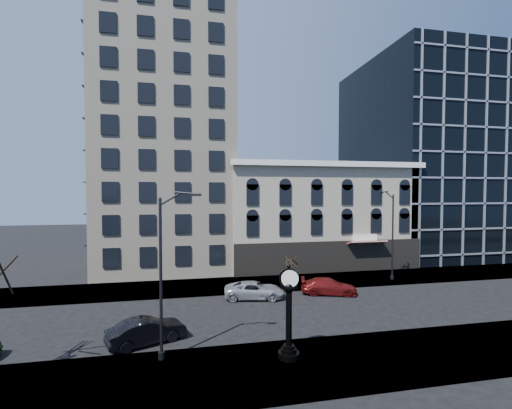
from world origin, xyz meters
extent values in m
plane|color=black|center=(0.00, 0.00, 0.00)|extent=(160.00, 160.00, 0.00)
cube|color=gray|center=(0.00, 8.00, 0.06)|extent=(160.00, 6.00, 0.12)
cube|color=gray|center=(0.00, -8.00, 0.06)|extent=(160.00, 6.00, 0.12)
cube|color=beige|center=(-6.00, 19.00, 19.00)|extent=(15.00, 15.00, 38.00)
cube|color=#A19B84|center=(12.00, 16.00, 6.00)|extent=(22.00, 10.00, 12.00)
cube|color=white|center=(12.00, 10.80, 12.20)|extent=(22.60, 0.80, 0.60)
cube|color=black|center=(12.00, 10.95, 1.80)|extent=(22.00, 0.30, 3.60)
cube|color=maroon|center=(16.00, 10.40, 3.40)|extent=(4.50, 1.18, 0.55)
cube|color=black|center=(32.00, 21.00, 14.00)|extent=(20.00, 20.00, 28.00)
cylinder|color=black|center=(1.56, -7.20, 0.28)|extent=(1.15, 1.15, 0.31)
cylinder|color=black|center=(1.56, -7.20, 0.54)|extent=(0.84, 0.84, 0.21)
cylinder|color=black|center=(1.56, -7.20, 0.73)|extent=(0.63, 0.63, 0.17)
cylinder|color=black|center=(1.56, -7.20, 2.32)|extent=(0.33, 0.33, 3.03)
sphere|color=black|center=(1.56, -7.20, 3.94)|extent=(0.59, 0.59, 0.59)
cube|color=black|center=(1.56, -7.20, 4.04)|extent=(0.97, 0.48, 0.26)
cylinder|color=black|center=(1.56, -7.20, 4.46)|extent=(1.14, 0.62, 1.09)
cylinder|color=white|center=(1.56, -7.38, 4.46)|extent=(0.89, 0.27, 0.92)
cylinder|color=white|center=(1.56, -7.02, 4.46)|extent=(0.89, 0.27, 0.92)
sphere|color=black|center=(1.56, -7.20, 5.09)|extent=(0.21, 0.21, 0.21)
cylinder|color=black|center=(-5.15, -6.00, 4.43)|extent=(0.16, 0.16, 8.63)
cylinder|color=black|center=(-5.15, -6.00, 0.32)|extent=(0.36, 0.36, 0.40)
cube|color=black|center=(-3.30, -6.43, 8.90)|extent=(0.59, 0.34, 0.14)
cylinder|color=black|center=(16.82, 6.77, 4.47)|extent=(0.16, 0.16, 8.71)
cylinder|color=black|center=(16.82, 6.77, 0.32)|extent=(0.36, 0.36, 0.41)
cube|color=black|center=(14.98, 6.20, 8.98)|extent=(0.60, 0.38, 0.14)
cylinder|color=#2D2416|center=(5.90, 6.28, 1.19)|extent=(0.20, 0.20, 2.15)
imported|color=black|center=(-6.17, -3.59, 0.75)|extent=(4.83, 3.26, 1.51)
imported|color=#A5A8AD|center=(1.81, 3.69, 0.71)|extent=(5.44, 3.25, 1.42)
imported|color=maroon|center=(8.51, 3.58, 0.71)|extent=(5.23, 3.31, 1.41)
camera|label=1|loc=(-3.72, -24.61, 9.02)|focal=24.00mm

